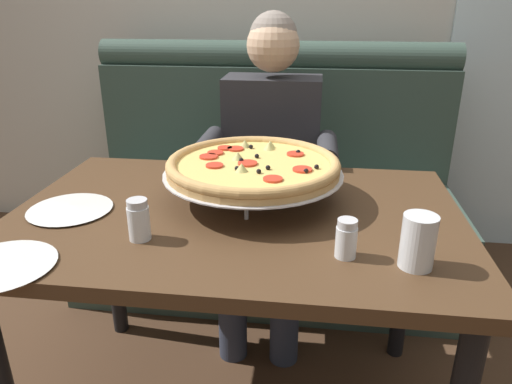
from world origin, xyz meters
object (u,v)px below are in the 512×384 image
at_px(pizza, 253,166).
at_px(shaker_oregano, 346,241).
at_px(booth_bench, 268,201).
at_px(patio_chair, 488,127).
at_px(shaker_pepper_flakes, 139,223).
at_px(dining_table, 237,239).
at_px(plate_near_left, 70,207).
at_px(diner_main, 270,157).
at_px(plate_near_right, 1,263).
at_px(drinking_glass, 418,245).

distance_m(pizza, shaker_oregano, 0.42).
xyz_separation_m(booth_bench, pizza, (0.04, -0.80, 0.46)).
bearing_deg(patio_chair, shaker_pepper_flakes, -124.91).
bearing_deg(dining_table, plate_near_left, -173.04).
height_order(diner_main, plate_near_right, diner_main).
bearing_deg(plate_near_right, plate_near_left, 89.60).
distance_m(shaker_pepper_flakes, drinking_glass, 0.67).
bearing_deg(booth_bench, patio_chair, 40.47).
height_order(shaker_oregano, plate_near_right, shaker_oregano).
distance_m(pizza, drinking_glass, 0.54).
bearing_deg(dining_table, patio_chair, 56.51).
bearing_deg(dining_table, plate_near_right, -141.96).
distance_m(booth_bench, plate_near_right, 1.40).
xyz_separation_m(shaker_oregano, plate_near_right, (-0.78, -0.15, -0.03)).
height_order(dining_table, shaker_pepper_flakes, shaker_pepper_flakes).
distance_m(shaker_oregano, plate_near_left, 0.79).
bearing_deg(drinking_glass, shaker_pepper_flakes, 175.90).
bearing_deg(plate_near_right, booth_bench, 69.39).
bearing_deg(shaker_pepper_flakes, shaker_oregano, -2.60).
relative_size(shaker_pepper_flakes, drinking_glass, 0.85).
xyz_separation_m(pizza, shaker_oregano, (0.26, -0.32, -0.07)).
xyz_separation_m(pizza, drinking_glass, (0.42, -0.34, -0.05)).
bearing_deg(plate_near_right, diner_main, 63.07).
bearing_deg(pizza, drinking_glass, -39.17).
distance_m(shaker_pepper_flakes, plate_near_right, 0.32).
distance_m(diner_main, pizza, 0.55).
distance_m(diner_main, patio_chair, 1.96).
height_order(dining_table, drinking_glass, drinking_glass).
distance_m(pizza, plate_near_left, 0.54).
height_order(diner_main, pizza, diner_main).
distance_m(pizza, shaker_pepper_flakes, 0.39).
height_order(plate_near_right, drinking_glass, drinking_glass).
bearing_deg(booth_bench, plate_near_right, -110.61).
height_order(booth_bench, patio_chair, booth_bench).
xyz_separation_m(booth_bench, plate_near_left, (-0.47, -0.95, 0.36)).
distance_m(booth_bench, plate_near_left, 1.12).
xyz_separation_m(dining_table, diner_main, (0.03, 0.63, 0.05)).
height_order(booth_bench, plate_near_left, booth_bench).
bearing_deg(shaker_oregano, plate_near_left, 168.06).
xyz_separation_m(plate_near_left, drinking_glass, (0.93, -0.19, 0.04)).
bearing_deg(dining_table, shaker_oregano, -36.54).
height_order(pizza, shaker_oregano, pizza).
bearing_deg(booth_bench, shaker_pepper_flakes, -101.03).
height_order(dining_table, plate_near_left, plate_near_left).
height_order(booth_bench, diner_main, diner_main).
relative_size(plate_near_right, patio_chair, 0.28).
height_order(pizza, shaker_pepper_flakes, pizza).
bearing_deg(dining_table, pizza, 68.87).
xyz_separation_m(diner_main, plate_near_right, (-0.51, -1.00, 0.05)).
bearing_deg(pizza, plate_near_right, -137.67).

